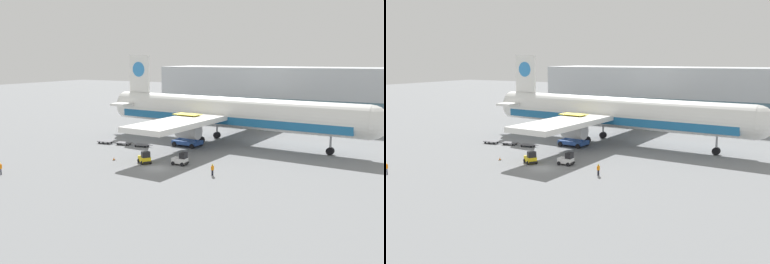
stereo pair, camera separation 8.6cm
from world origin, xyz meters
The scene contains 12 objects.
ground_plane centered at (0.00, 0.00, 0.00)m, with size 400.00×400.00×0.00m, color slate.
terminal_building centered at (12.53, 61.30, 6.99)m, with size 90.00×18.20×14.00m.
airplane_main centered at (0.57, 23.28, 5.84)m, with size 58.09×48.42×17.00m.
scissor_lift_loader centered at (-3.94, 16.60, 2.28)m, with size 5.39×3.67×6.10m.
baggage_tug_foreground centered at (2.16, 3.60, 0.88)m, with size 2.49×1.70×2.00m.
baggage_tug_far centered at (-3.23, 1.66, 0.88)m, with size 2.81×2.63×2.00m.
baggage_dolly_lead centered at (-19.21, 11.27, 0.39)m, with size 3.77×1.83×0.48m.
baggage_dolly_second centered at (-15.21, 11.88, 0.39)m, with size 3.77×1.83×0.48m.
baggage_dolly_third centered at (-11.11, 12.04, 0.39)m, with size 3.77×1.83×0.48m.
ground_crew_near centered at (-17.44, -13.59, 1.08)m, with size 0.52×0.36×1.82m.
ground_crew_far centered at (9.16, 0.44, 0.97)m, with size 0.33×0.54×1.67m.
traffic_cone_near centered at (-8.93, 1.11, 0.29)m, with size 0.40×0.40×0.59m.
Camera 2 is at (34.63, -52.03, 16.29)m, focal length 40.00 mm.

